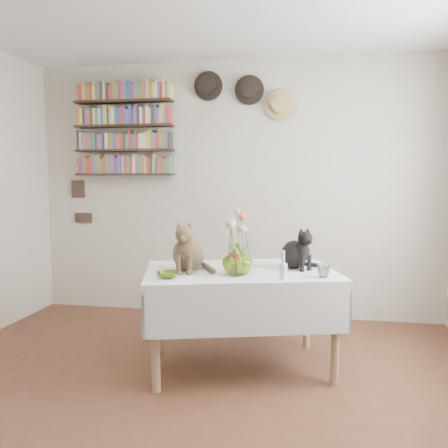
% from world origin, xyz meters
% --- Properties ---
extents(room, '(4.08, 4.58, 2.58)m').
position_xyz_m(room, '(0.00, 0.00, 1.25)').
color(room, brown).
rests_on(room, ground).
extents(dining_table, '(1.51, 1.19, 0.71)m').
position_xyz_m(dining_table, '(0.26, 0.92, 0.54)').
color(dining_table, white).
rests_on(dining_table, room).
extents(tabby_cat, '(0.25, 0.32, 0.37)m').
position_xyz_m(tabby_cat, '(-0.10, 0.84, 0.90)').
color(tabby_cat, brown).
rests_on(tabby_cat, dining_table).
extents(black_cat, '(0.33, 0.33, 0.31)m').
position_xyz_m(black_cat, '(0.63, 1.05, 0.87)').
color(black_cat, black).
rests_on(black_cat, dining_table).
extents(flower_vase, '(0.26, 0.26, 0.21)m').
position_xyz_m(flower_vase, '(0.26, 0.76, 0.82)').
color(flower_vase, '#ACC441').
rests_on(flower_vase, dining_table).
extents(green_bowl, '(0.15, 0.15, 0.04)m').
position_xyz_m(green_bowl, '(-0.17, 0.56, 0.74)').
color(green_bowl, '#ACC441').
rests_on(green_bowl, dining_table).
extents(drinking_glass, '(0.13, 0.13, 0.08)m').
position_xyz_m(drinking_glass, '(0.84, 0.77, 0.76)').
color(drinking_glass, white).
rests_on(drinking_glass, dining_table).
extents(candlestick, '(0.05, 0.05, 0.19)m').
position_xyz_m(candlestick, '(0.58, 0.65, 0.78)').
color(candlestick, white).
rests_on(candlestick, dining_table).
extents(berry_jar, '(0.05, 0.05, 0.19)m').
position_xyz_m(berry_jar, '(0.25, 0.69, 0.80)').
color(berry_jar, white).
rests_on(berry_jar, dining_table).
extents(porcelain_figurine, '(0.06, 0.06, 0.11)m').
position_xyz_m(porcelain_figurine, '(0.70, 0.98, 0.76)').
color(porcelain_figurine, white).
rests_on(porcelain_figurine, dining_table).
extents(flower_bouquet, '(0.17, 0.12, 0.39)m').
position_xyz_m(flower_bouquet, '(0.26, 0.77, 1.06)').
color(flower_bouquet, '#4C7233').
rests_on(flower_bouquet, flower_vase).
extents(bookshelf_unit, '(1.00, 0.16, 0.91)m').
position_xyz_m(bookshelf_unit, '(-1.10, 2.16, 1.84)').
color(bookshelf_unit, '#322116').
rests_on(bookshelf_unit, room).
extents(wall_hats, '(0.98, 0.09, 0.48)m').
position_xyz_m(wall_hats, '(0.12, 2.19, 2.17)').
color(wall_hats, black).
rests_on(wall_hats, room).
extents(wall_art_plaques, '(0.21, 0.02, 0.44)m').
position_xyz_m(wall_art_plaques, '(-1.63, 2.23, 1.12)').
color(wall_art_plaques, '#38281E').
rests_on(wall_art_plaques, room).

